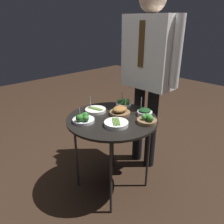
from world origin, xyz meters
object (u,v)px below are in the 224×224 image
at_px(serving_cart, 112,123).
at_px(bowl_broccoli_front_right, 124,104).
at_px(bowl_broccoli_far_rim, 147,120).
at_px(bowl_asparagus_back_right, 116,123).
at_px(bowl_spinach_mid_left, 145,112).
at_px(bowl_roast_front_center, 120,111).
at_px(bowl_asparagus_back_left, 96,110).
at_px(waiter_figure, 149,62).
at_px(bowl_broccoli_front_left, 83,119).

height_order(serving_cart, bowl_broccoli_front_right, bowl_broccoli_front_right).
bearing_deg(bowl_broccoli_far_rim, bowl_asparagus_back_right, -123.69).
relative_size(bowl_spinach_mid_left, bowl_broccoli_front_right, 1.04).
height_order(bowl_asparagus_back_right, bowl_roast_front_center, bowl_roast_front_center).
height_order(bowl_asparagus_back_right, bowl_asparagus_back_left, bowl_asparagus_back_left).
relative_size(serving_cart, bowl_asparagus_back_left, 4.10).
bearing_deg(bowl_broccoli_front_right, bowl_roast_front_center, -56.43).
distance_m(bowl_asparagus_back_right, bowl_spinach_mid_left, 0.30).
xyz_separation_m(bowl_broccoli_front_right, bowl_roast_front_center, (0.10, -0.16, 0.00)).
xyz_separation_m(bowl_asparagus_back_right, waiter_figure, (-0.16, 0.55, 0.36)).
xyz_separation_m(serving_cart, bowl_broccoli_front_left, (-0.09, -0.21, 0.07)).
xyz_separation_m(serving_cart, bowl_asparagus_back_right, (0.12, -0.07, 0.06)).
xyz_separation_m(bowl_roast_front_center, waiter_figure, (-0.04, 0.39, 0.34)).
height_order(bowl_broccoli_far_rim, bowl_broccoli_front_right, bowl_broccoli_front_right).
distance_m(serving_cart, bowl_asparagus_back_left, 0.20).
distance_m(bowl_asparagus_back_left, bowl_roast_front_center, 0.21).
distance_m(bowl_asparagus_back_right, bowl_roast_front_center, 0.20).
distance_m(bowl_asparagus_back_left, bowl_broccoli_front_right, 0.27).
xyz_separation_m(bowl_broccoli_far_rim, waiter_figure, (-0.29, 0.36, 0.35)).
bearing_deg(waiter_figure, bowl_broccoli_front_left, -93.89).
height_order(bowl_broccoli_far_rim, waiter_figure, waiter_figure).
relative_size(bowl_broccoli_front_left, waiter_figure, 0.10).
xyz_separation_m(bowl_asparagus_back_right, bowl_broccoli_front_right, (-0.23, 0.32, 0.01)).
xyz_separation_m(bowl_spinach_mid_left, bowl_roast_front_center, (-0.14, -0.14, 0.01)).
height_order(bowl_broccoli_far_rim, bowl_roast_front_center, bowl_roast_front_center).
bearing_deg(bowl_asparagus_back_right, waiter_figure, 106.28).
height_order(bowl_asparagus_back_right, bowl_broccoli_front_right, bowl_broccoli_front_right).
height_order(bowl_spinach_mid_left, bowl_broccoli_front_right, bowl_spinach_mid_left).
bearing_deg(bowl_asparagus_back_right, bowl_asparagus_back_left, 169.21).
bearing_deg(bowl_roast_front_center, serving_cart, -86.71).
distance_m(bowl_broccoli_far_rim, bowl_broccoli_front_left, 0.47).
distance_m(bowl_asparagus_back_right, bowl_broccoli_front_left, 0.25).
bearing_deg(bowl_roast_front_center, bowl_spinach_mid_left, 43.82).
distance_m(bowl_asparagus_back_left, bowl_spinach_mid_left, 0.41).
distance_m(bowl_broccoli_front_left, bowl_broccoli_front_right, 0.46).
bearing_deg(bowl_broccoli_front_left, bowl_asparagus_back_right, 33.63).
bearing_deg(bowl_broccoli_front_left, bowl_broccoli_far_rim, 44.54).
bearing_deg(bowl_broccoli_front_left, bowl_roast_front_center, 73.89).
bearing_deg(bowl_broccoli_front_left, waiter_figure, 86.11).
relative_size(serving_cart, bowl_asparagus_back_right, 4.03).
height_order(serving_cart, bowl_roast_front_center, bowl_roast_front_center).
height_order(bowl_broccoli_front_left, bowl_broccoli_front_right, bowl_broccoli_front_left).
relative_size(bowl_broccoli_far_rim, waiter_figure, 0.09).
xyz_separation_m(bowl_asparagus_back_left, bowl_broccoli_front_left, (0.10, -0.20, 0.01)).
bearing_deg(waiter_figure, bowl_spinach_mid_left, -54.29).
bearing_deg(waiter_figure, bowl_roast_front_center, -84.20).
relative_size(bowl_broccoli_front_left, bowl_roast_front_center, 0.99).
distance_m(bowl_broccoli_front_right, waiter_figure, 0.42).
bearing_deg(serving_cart, bowl_roast_front_center, 93.29).
relative_size(bowl_spinach_mid_left, waiter_figure, 0.09).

